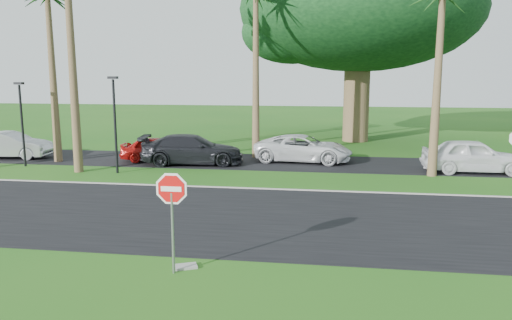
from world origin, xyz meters
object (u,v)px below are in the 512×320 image
Objects in this scene: stop_sign_near at (172,202)px; car_red at (158,149)px; car_minivan at (303,149)px; car_pickup at (473,156)px; car_silver at (10,145)px; car_dark at (192,150)px.

stop_sign_near is 15.90m from car_red.
car_pickup is at bearing -96.91° from car_minivan.
car_red is 16.22m from car_pickup.
car_silver is 24.83m from car_pickup.
car_pickup is (8.32, -1.81, 0.09)m from car_minivan.
car_red is at bearing 110.67° from stop_sign_near.
car_minivan is at bearing 81.83° from stop_sign_near.
stop_sign_near reaches higher than car_minivan.
car_dark is (2.09, -0.57, 0.11)m from car_red.
car_minivan is (2.28, 15.88, -1.04)m from stop_sign_near.
stop_sign_near reaches higher than car_red.
car_red is 0.74× the size of car_dark.
car_red is at bearing -94.37° from car_silver.
car_silver is 8.64m from car_red.
car_dark is at bearing -97.79° from car_silver.
car_minivan is at bearing -91.70° from car_silver.
car_dark is (-3.51, 14.28, -0.99)m from stop_sign_near.
car_minivan is at bearing 76.86° from car_pickup.
car_minivan reaches higher than car_red.
stop_sign_near is at bearing -141.93° from car_silver.
car_red is 2.17m from car_dark.
stop_sign_near is 0.49× the size of car_dark.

